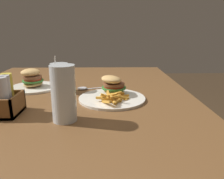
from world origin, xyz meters
TOP-DOWN VIEW (x-y plane):
  - dining_table at (0.00, 0.00)m, footprint 1.40×1.13m
  - meal_plate_near at (-0.07, -0.19)m, footprint 0.29×0.29m
  - beer_glass at (-0.31, -0.03)m, footprint 0.08×0.08m
  - juice_glass at (0.04, 0.05)m, footprint 0.08×0.08m
  - spoon at (0.07, -0.06)m, footprint 0.07×0.16m
  - meal_plate_far at (0.10, 0.21)m, footprint 0.24×0.24m
  - condiment_caddy at (-0.25, 0.19)m, footprint 0.13×0.09m

SIDE VIEW (x-z plane):
  - dining_table at x=0.00m, z-range 0.28..1.01m
  - spoon at x=0.07m, z-range 0.73..0.74m
  - meal_plate_near at x=-0.07m, z-range 0.71..0.81m
  - meal_plate_far at x=0.10m, z-range 0.71..0.82m
  - condiment_caddy at x=-0.25m, z-range 0.72..0.86m
  - juice_glass at x=0.04m, z-range 0.71..0.88m
  - beer_glass at x=-0.31m, z-range 0.73..0.91m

